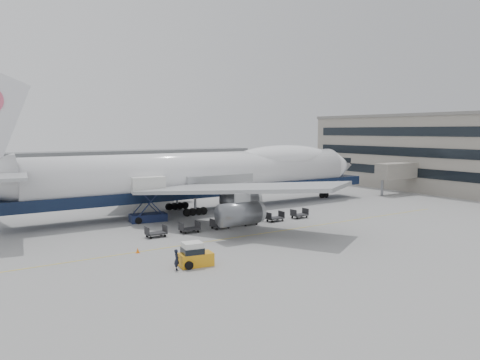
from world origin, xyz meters
TOP-DOWN VIEW (x-y plane):
  - ground at (0.00, 0.00)m, footprint 260.00×260.00m
  - apron_line at (0.00, -6.00)m, footprint 60.00×0.15m
  - terminal at (51.92, 0.04)m, footprint 24.20×70.40m
  - hangar at (-10.00, 70.00)m, footprint 110.00×8.00m
  - airliner at (0.64, 12.00)m, footprint 67.00×55.30m
  - catering_truck at (-10.42, 8.52)m, footprint 5.07×3.82m
  - baggage_tug at (-14.98, -13.46)m, footprint 3.21×2.06m
  - ground_worker at (-16.85, -13.68)m, footprint 0.64×0.78m
  - traffic_cone at (-17.60, -6.32)m, footprint 0.37×0.37m
  - dolly_0 at (-13.29, -0.84)m, footprint 2.30×1.35m
  - dolly_1 at (-9.00, -0.84)m, footprint 2.30×1.35m
  - dolly_2 at (-4.71, -0.84)m, footprint 2.30×1.35m
  - dolly_3 at (-0.42, -0.84)m, footprint 2.30×1.35m
  - dolly_4 at (3.87, -0.84)m, footprint 2.30×1.35m
  - dolly_5 at (8.16, -0.84)m, footprint 2.30×1.35m

SIDE VIEW (x-z plane):
  - ground at x=0.00m, z-range 0.00..0.00m
  - apron_line at x=0.00m, z-range 0.00..0.01m
  - traffic_cone at x=-17.60m, z-range -0.01..0.53m
  - dolly_0 at x=-13.29m, z-range -0.12..1.18m
  - dolly_1 at x=-9.00m, z-range -0.12..1.18m
  - dolly_2 at x=-4.71m, z-range -0.12..1.18m
  - dolly_3 at x=-0.42m, z-range -0.12..1.18m
  - dolly_4 at x=3.87m, z-range -0.12..1.18m
  - dolly_5 at x=8.16m, z-range -0.12..1.18m
  - ground_worker at x=-16.85m, z-range 0.00..1.85m
  - baggage_tug at x=-14.98m, z-range -0.12..2.07m
  - catering_truck at x=-10.42m, z-range 0.41..6.46m
  - hangar at x=-10.00m, z-range 0.00..7.00m
  - airliner at x=0.64m, z-range -4.37..15.61m
  - terminal at x=51.92m, z-range -0.01..15.59m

